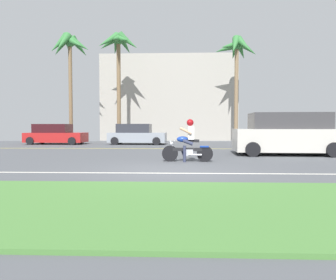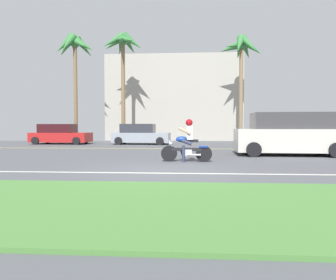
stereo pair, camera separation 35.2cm
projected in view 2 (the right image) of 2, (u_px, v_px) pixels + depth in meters
ground at (170, 160)px, 12.02m from camera, size 56.00×30.00×0.04m
grass_median at (144, 205)px, 4.94m from camera, size 56.00×3.80×0.06m
lane_line_near at (162, 173)px, 8.48m from camera, size 50.40×0.12×0.01m
lane_line_far at (176, 149)px, 17.90m from camera, size 50.40×0.12×0.01m
motorcyclist at (187, 144)px, 11.23m from camera, size 1.90×0.62×1.58m
suv_nearby at (289, 135)px, 13.79m from camera, size 4.93×2.44×1.93m
parked_car_0 at (60, 135)px, 22.74m from camera, size 4.32×2.10×1.49m
parked_car_1 at (140, 135)px, 22.33m from camera, size 4.25×2.01×1.50m
palm_tree_0 at (123, 48)px, 24.67m from camera, size 3.62×3.53×9.06m
palm_tree_1 at (75, 50)px, 24.45m from camera, size 3.52×3.51×8.75m
palm_tree_2 at (241, 52)px, 24.46m from camera, size 3.71×3.59×8.62m
building_far at (174, 99)px, 29.82m from camera, size 12.82×4.00×8.03m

